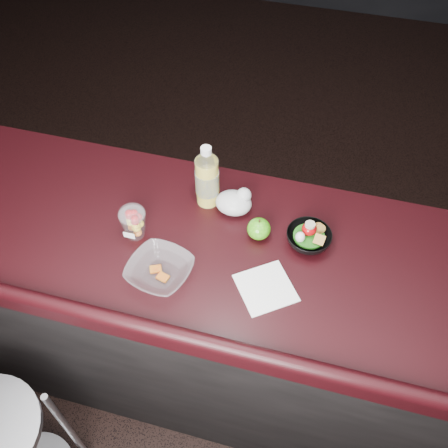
{
  "coord_description": "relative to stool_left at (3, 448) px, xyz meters",
  "views": [
    {
      "loc": [
        0.34,
        -0.65,
        2.33
      ],
      "look_at": [
        0.07,
        0.33,
        1.1
      ],
      "focal_mm": 40.0,
      "sensor_mm": 36.0,
      "label": 1
    }
  ],
  "objects": [
    {
      "name": "paper_napkin",
      "position": [
        0.76,
        0.55,
        0.49
      ],
      "size": [
        0.22,
        0.22,
        0.0
      ],
      "primitive_type": "cube",
      "rotation": [
        0.0,
        0.0,
        0.63
      ],
      "color": "white",
      "rests_on": "counter"
    },
    {
      "name": "plastic_bag",
      "position": [
        0.59,
        0.84,
        0.53
      ],
      "size": [
        0.13,
        0.1,
        0.09
      ],
      "color": "silver",
      "rests_on": "counter"
    },
    {
      "name": "lemonade_bottle",
      "position": [
        0.49,
        0.85,
        0.59
      ],
      "size": [
        0.08,
        0.08,
        0.25
      ],
      "color": "yellow",
      "rests_on": "counter"
    },
    {
      "name": "room_shell",
      "position": [
        0.52,
        0.37,
        1.3
      ],
      "size": [
        8.0,
        8.0,
        8.0
      ],
      "color": "black",
      "rests_on": "ground"
    },
    {
      "name": "stool_left",
      "position": [
        0.0,
        0.0,
        0.0
      ],
      "size": [
        0.38,
        0.38,
        0.73
      ],
      "rotation": [
        0.0,
        0.0,
        0.05
      ],
      "color": "#B4B4B9",
      "rests_on": "ground"
    },
    {
      "name": "counter",
      "position": [
        0.52,
        0.68,
        -0.02
      ],
      "size": [
        4.06,
        0.71,
        1.02
      ],
      "color": "black",
      "rests_on": "ground"
    },
    {
      "name": "fruit_cup",
      "position": [
        0.3,
        0.65,
        0.55
      ],
      "size": [
        0.09,
        0.09,
        0.13
      ],
      "color": "white",
      "rests_on": "counter"
    },
    {
      "name": "ground",
      "position": [
        0.52,
        0.37,
        -0.53
      ],
      "size": [
        8.0,
        8.0,
        0.0
      ],
      "primitive_type": "plane",
      "color": "black",
      "rests_on": "ground"
    },
    {
      "name": "green_apple",
      "position": [
        0.7,
        0.75,
        0.52
      ],
      "size": [
        0.08,
        0.08,
        0.08
      ],
      "color": "#237B0E",
      "rests_on": "counter"
    },
    {
      "name": "takeout_bowl",
      "position": [
        0.43,
        0.51,
        0.51
      ],
      "size": [
        0.23,
        0.23,
        0.05
      ],
      "rotation": [
        0.0,
        0.0,
        -0.21
      ],
      "color": "silver",
      "rests_on": "counter"
    },
    {
      "name": "snack_bowl",
      "position": [
        0.86,
        0.76,
        0.51
      ],
      "size": [
        0.19,
        0.19,
        0.08
      ],
      "rotation": [
        0.0,
        0.0,
        0.37
      ],
      "color": "black",
      "rests_on": "counter"
    }
  ]
}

